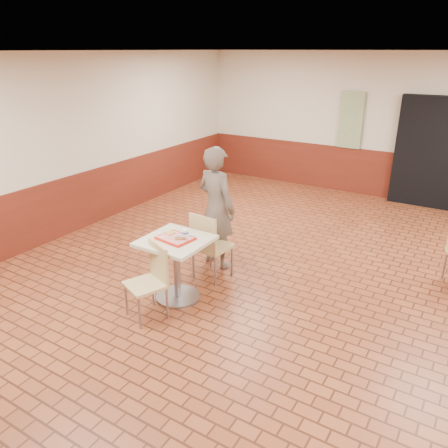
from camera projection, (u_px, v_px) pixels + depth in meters
The scene contains 12 objects.
room_shell at pixel (278, 186), 5.20m from camera, with size 8.01×10.01×3.01m.
wainscot_band at pixel (275, 262), 5.57m from camera, with size 8.00×10.00×1.00m.
corridor_doorway at pixel (438, 154), 8.62m from camera, with size 1.60×0.22×2.20m, color black.
promo_poster at pixel (351, 120), 9.35m from camera, with size 0.50×0.03×1.20m, color gray.
main_table at pixel (176, 259), 5.50m from camera, with size 0.79×0.79×0.83m.
chair_main_front at pixel (151, 277), 5.17m from camera, with size 0.55×0.55×0.91m.
chair_main_back at pixel (209, 243), 5.98m from camera, with size 0.49×0.49×0.98m.
customer at pixel (216, 208), 6.28m from camera, with size 0.65×0.43×1.79m, color #60544A.
serving_tray at pixel (175, 238), 5.39m from camera, with size 0.42×0.33×0.03m.
ring_donut at pixel (170, 233), 5.48m from camera, with size 0.10×0.10×0.03m, color #E2B352.
long_john_donut at pixel (180, 238), 5.32m from camera, with size 0.15×0.11×0.04m.
paper_cup at pixel (185, 233), 5.39m from camera, with size 0.08×0.08×0.10m.
Camera 1 is at (2.06, -4.59, 3.03)m, focal length 35.00 mm.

